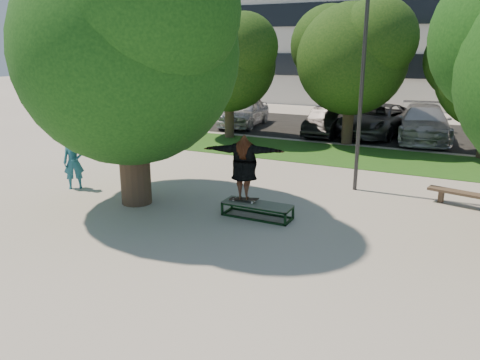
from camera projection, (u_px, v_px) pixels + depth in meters
The scene contains 15 objects.
ground at pixel (258, 242), 10.52m from camera, with size 120.00×120.00×0.00m, color gray.
grass_strip at pixel (381, 159), 18.27m from camera, with size 30.00×4.00×0.02m, color #1C4D16.
asphalt_strip at pixel (385, 132), 24.30m from camera, with size 40.00×8.00×0.01m, color black.
tree_left at pixel (126, 39), 12.09m from camera, with size 6.96×5.95×7.12m.
bg_tree_left at pixel (228, 58), 21.85m from camera, with size 5.28×4.51×5.77m.
bg_tree_mid at pixel (351, 52), 20.29m from camera, with size 5.76×4.92×6.24m.
lamppost at pixel (362, 86), 13.54m from camera, with size 0.25×0.15×6.11m.
grind_box at pixel (257, 210), 12.00m from camera, with size 1.80×0.60×0.38m.
skater_rig at pixel (244, 167), 11.86m from camera, with size 2.13×1.01×1.75m.
bystander at pixel (74, 162), 14.32m from camera, with size 0.60×0.40×1.66m, color #1C576C.
bench at pixel (480, 197), 12.53m from camera, with size 2.68×0.93×0.41m.
car_silver_a at pixel (244, 112), 25.84m from camera, with size 1.87×4.65×1.58m, color silver.
car_dark at pixel (326, 122), 23.17m from camera, with size 1.42×4.06×1.34m, color black.
car_grey at pixel (377, 120), 23.07m from camera, with size 2.55×5.54×1.54m, color #535358.
car_silver_b at pixel (424, 123), 21.91m from camera, with size 2.27×5.58×1.62m, color #AFB0B4.
Camera 1 is at (3.96, -8.91, 4.21)m, focal length 35.00 mm.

